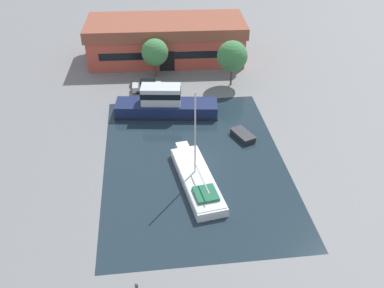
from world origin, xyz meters
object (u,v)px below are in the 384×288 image
parked_car (147,86)px  sailboat_moored (197,179)px  quay_tree_by_water (232,56)px  small_dinghy (243,135)px  warehouse_building (166,40)px  quay_tree_near_building (155,52)px  motor_cruiser (165,104)px

parked_car → sailboat_moored: sailboat_moored is taller
quay_tree_by_water → sailboat_moored: sailboat_moored is taller
parked_car → small_dinghy: size_ratio=1.13×
warehouse_building → parked_car: warehouse_building is taller
small_dinghy → parked_car: bearing=-72.7°
quay_tree_near_building → quay_tree_by_water: 11.78m
parked_car → small_dinghy: bearing=-139.9°
quay_tree_by_water → motor_cruiser: (-10.37, -7.44, -3.11)m
small_dinghy → quay_tree_near_building: bearing=-84.1°
quay_tree_by_water → small_dinghy: bearing=-95.0°
quay_tree_by_water → parked_car: 13.10m
sailboat_moored → small_dinghy: 10.42m
warehouse_building → motor_cruiser: size_ratio=1.88×
sailboat_moored → motor_cruiser: (-2.41, 14.88, 0.88)m
quay_tree_near_building → sailboat_moored: 26.75m
warehouse_building → parked_car: (-3.61, -11.68, -2.44)m
sailboat_moored → motor_cruiser: size_ratio=0.90×
quay_tree_by_water → small_dinghy: quay_tree_by_water is taller
quay_tree_by_water → motor_cruiser: bearing=-144.4°
quay_tree_by_water → motor_cruiser: size_ratio=0.49×
warehouse_building → sailboat_moored: sailboat_moored is taller
quay_tree_near_building → motor_cruiser: (0.68, -11.47, -2.56)m
warehouse_building → sailboat_moored: 33.46m
warehouse_building → motor_cruiser: 18.61m
motor_cruiser → warehouse_building: bearing=2.8°
motor_cruiser → small_dinghy: (9.12, -6.91, -1.10)m
sailboat_moored → motor_cruiser: sailboat_moored is taller
quay_tree_near_building → motor_cruiser: 11.77m
sailboat_moored → quay_tree_near_building: bearing=87.8°
sailboat_moored → motor_cruiser: 15.10m
sailboat_moored → warehouse_building: bearing=82.8°
parked_car → small_dinghy: parked_car is taller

